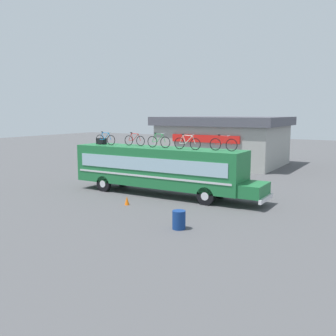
{
  "coord_description": "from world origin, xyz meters",
  "views": [
    {
      "loc": [
        13.36,
        -21.05,
        5.37
      ],
      "look_at": [
        0.83,
        0.0,
        1.83
      ],
      "focal_mm": 40.84,
      "sensor_mm": 36.0,
      "label": 1
    }
  ],
  "objects_px": {
    "rooftop_bicycle_4": "(187,143)",
    "trash_bin": "(179,220)",
    "rooftop_bicycle_3": "(159,141)",
    "bus": "(160,167)",
    "rooftop_bicycle_2": "(135,140)",
    "traffic_cone": "(127,201)",
    "luggage_bag_1": "(101,141)",
    "rooftop_bicycle_5": "(223,144)",
    "rooftop_bicycle_1": "(105,139)"
  },
  "relations": [
    {
      "from": "rooftop_bicycle_1",
      "to": "rooftop_bicycle_5",
      "type": "relative_size",
      "value": 0.98
    },
    {
      "from": "traffic_cone",
      "to": "luggage_bag_1",
      "type": "bearing_deg",
      "value": 143.81
    },
    {
      "from": "rooftop_bicycle_4",
      "to": "traffic_cone",
      "type": "relative_size",
      "value": 3.43
    },
    {
      "from": "rooftop_bicycle_5",
      "to": "traffic_cone",
      "type": "height_order",
      "value": "rooftop_bicycle_5"
    },
    {
      "from": "luggage_bag_1",
      "to": "traffic_cone",
      "type": "relative_size",
      "value": 1.31
    },
    {
      "from": "trash_bin",
      "to": "bus",
      "type": "bearing_deg",
      "value": 128.66
    },
    {
      "from": "rooftop_bicycle_1",
      "to": "traffic_cone",
      "type": "height_order",
      "value": "rooftop_bicycle_1"
    },
    {
      "from": "rooftop_bicycle_2",
      "to": "rooftop_bicycle_4",
      "type": "bearing_deg",
      "value": -7.91
    },
    {
      "from": "rooftop_bicycle_2",
      "to": "trash_bin",
      "type": "bearing_deg",
      "value": -41.81
    },
    {
      "from": "rooftop_bicycle_2",
      "to": "trash_bin",
      "type": "xyz_separation_m",
      "value": [
        6.99,
        -6.25,
        -3.08
      ]
    },
    {
      "from": "traffic_cone",
      "to": "rooftop_bicycle_1",
      "type": "bearing_deg",
      "value": 142.76
    },
    {
      "from": "rooftop_bicycle_2",
      "to": "traffic_cone",
      "type": "relative_size",
      "value": 3.17
    },
    {
      "from": "rooftop_bicycle_5",
      "to": "rooftop_bicycle_4",
      "type": "bearing_deg",
      "value": -169.53
    },
    {
      "from": "rooftop_bicycle_4",
      "to": "trash_bin",
      "type": "xyz_separation_m",
      "value": [
        2.57,
        -5.64,
        -3.09
      ]
    },
    {
      "from": "trash_bin",
      "to": "traffic_cone",
      "type": "relative_size",
      "value": 1.65
    },
    {
      "from": "rooftop_bicycle_4",
      "to": "traffic_cone",
      "type": "xyz_separation_m",
      "value": [
        -2.34,
        -3.11,
        -3.27
      ]
    },
    {
      "from": "rooftop_bicycle_2",
      "to": "rooftop_bicycle_4",
      "type": "distance_m",
      "value": 4.46
    },
    {
      "from": "bus",
      "to": "traffic_cone",
      "type": "distance_m",
      "value": 3.79
    },
    {
      "from": "rooftop_bicycle_1",
      "to": "rooftop_bicycle_2",
      "type": "bearing_deg",
      "value": 12.71
    },
    {
      "from": "rooftop_bicycle_4",
      "to": "traffic_cone",
      "type": "distance_m",
      "value": 5.08
    },
    {
      "from": "rooftop_bicycle_4",
      "to": "trash_bin",
      "type": "relative_size",
      "value": 2.07
    },
    {
      "from": "rooftop_bicycle_1",
      "to": "rooftop_bicycle_2",
      "type": "height_order",
      "value": "rooftop_bicycle_1"
    },
    {
      "from": "trash_bin",
      "to": "traffic_cone",
      "type": "height_order",
      "value": "trash_bin"
    },
    {
      "from": "luggage_bag_1",
      "to": "trash_bin",
      "type": "bearing_deg",
      "value": -31.97
    },
    {
      "from": "bus",
      "to": "rooftop_bicycle_3",
      "type": "bearing_deg",
      "value": -86.61
    },
    {
      "from": "rooftop_bicycle_4",
      "to": "bus",
      "type": "bearing_deg",
      "value": 171.27
    },
    {
      "from": "rooftop_bicycle_1",
      "to": "rooftop_bicycle_4",
      "type": "relative_size",
      "value": 0.95
    },
    {
      "from": "bus",
      "to": "traffic_cone",
      "type": "relative_size",
      "value": 25.12
    },
    {
      "from": "rooftop_bicycle_4",
      "to": "trash_bin",
      "type": "distance_m",
      "value": 6.93
    },
    {
      "from": "trash_bin",
      "to": "traffic_cone",
      "type": "bearing_deg",
      "value": 152.72
    },
    {
      "from": "luggage_bag_1",
      "to": "traffic_cone",
      "type": "distance_m",
      "value": 6.87
    },
    {
      "from": "rooftop_bicycle_1",
      "to": "trash_bin",
      "type": "height_order",
      "value": "rooftop_bicycle_1"
    },
    {
      "from": "rooftop_bicycle_4",
      "to": "rooftop_bicycle_5",
      "type": "bearing_deg",
      "value": 10.47
    },
    {
      "from": "rooftop_bicycle_5",
      "to": "traffic_cone",
      "type": "relative_size",
      "value": 3.32
    },
    {
      "from": "rooftop_bicycle_2",
      "to": "traffic_cone",
      "type": "xyz_separation_m",
      "value": [
        2.08,
        -3.72,
        -3.25
      ]
    },
    {
      "from": "traffic_cone",
      "to": "rooftop_bicycle_5",
      "type": "bearing_deg",
      "value": 37.71
    },
    {
      "from": "bus",
      "to": "rooftop_bicycle_5",
      "type": "xyz_separation_m",
      "value": [
        4.42,
        0.07,
        1.71
      ]
    },
    {
      "from": "rooftop_bicycle_2",
      "to": "luggage_bag_1",
      "type": "bearing_deg",
      "value": -178.04
    },
    {
      "from": "bus",
      "to": "luggage_bag_1",
      "type": "relative_size",
      "value": 19.16
    },
    {
      "from": "rooftop_bicycle_2",
      "to": "trash_bin",
      "type": "distance_m",
      "value": 9.87
    },
    {
      "from": "luggage_bag_1",
      "to": "rooftop_bicycle_2",
      "type": "xyz_separation_m",
      "value": [
        2.87,
        0.1,
        0.17
      ]
    },
    {
      "from": "rooftop_bicycle_2",
      "to": "rooftop_bicycle_4",
      "type": "xyz_separation_m",
      "value": [
        4.42,
        -0.61,
        0.02
      ]
    },
    {
      "from": "rooftop_bicycle_1",
      "to": "rooftop_bicycle_4",
      "type": "distance_m",
      "value": 6.59
    },
    {
      "from": "rooftop_bicycle_2",
      "to": "rooftop_bicycle_3",
      "type": "height_order",
      "value": "rooftop_bicycle_3"
    },
    {
      "from": "bus",
      "to": "traffic_cone",
      "type": "bearing_deg",
      "value": -92.14
    },
    {
      "from": "traffic_cone",
      "to": "rooftop_bicycle_3",
      "type": "bearing_deg",
      "value": 87.63
    },
    {
      "from": "rooftop_bicycle_3",
      "to": "rooftop_bicycle_4",
      "type": "bearing_deg",
      "value": -5.28
    },
    {
      "from": "bus",
      "to": "rooftop_bicycle_2",
      "type": "relative_size",
      "value": 7.92
    },
    {
      "from": "bus",
      "to": "rooftop_bicycle_5",
      "type": "bearing_deg",
      "value": 0.89
    },
    {
      "from": "rooftop_bicycle_1",
      "to": "rooftop_bicycle_5",
      "type": "height_order",
      "value": "rooftop_bicycle_5"
    }
  ]
}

